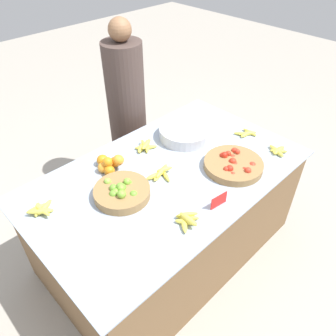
{
  "coord_description": "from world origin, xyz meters",
  "views": [
    {
      "loc": [
        -1.18,
        -1.21,
        2.22
      ],
      "look_at": [
        0.0,
        0.0,
        0.84
      ],
      "focal_mm": 35.0,
      "sensor_mm": 36.0,
      "label": 1
    }
  ],
  "objects_px": {
    "tomato_basket": "(233,164)",
    "vendor_person": "(128,118)",
    "metal_bowl": "(185,133)",
    "lime_bowl": "(122,192)",
    "price_sign": "(219,201)"
  },
  "relations": [
    {
      "from": "tomato_basket",
      "to": "vendor_person",
      "type": "relative_size",
      "value": 0.26
    },
    {
      "from": "metal_bowl",
      "to": "vendor_person",
      "type": "xyz_separation_m",
      "value": [
        -0.07,
        0.63,
        -0.11
      ]
    },
    {
      "from": "lime_bowl",
      "to": "price_sign",
      "type": "height_order",
      "value": "lime_bowl"
    },
    {
      "from": "vendor_person",
      "to": "metal_bowl",
      "type": "bearing_deg",
      "value": -83.36
    },
    {
      "from": "lime_bowl",
      "to": "metal_bowl",
      "type": "relative_size",
      "value": 0.88
    },
    {
      "from": "lime_bowl",
      "to": "price_sign",
      "type": "distance_m",
      "value": 0.6
    },
    {
      "from": "lime_bowl",
      "to": "vendor_person",
      "type": "xyz_separation_m",
      "value": [
        0.68,
        0.8,
        -0.1
      ]
    },
    {
      "from": "vendor_person",
      "to": "lime_bowl",
      "type": "bearing_deg",
      "value": -130.34
    },
    {
      "from": "tomato_basket",
      "to": "vendor_person",
      "type": "xyz_separation_m",
      "value": [
        -0.04,
        1.12,
        -0.09
      ]
    },
    {
      "from": "tomato_basket",
      "to": "price_sign",
      "type": "distance_m",
      "value": 0.39
    },
    {
      "from": "lime_bowl",
      "to": "metal_bowl",
      "type": "bearing_deg",
      "value": 13.27
    },
    {
      "from": "lime_bowl",
      "to": "price_sign",
      "type": "relative_size",
      "value": 2.87
    },
    {
      "from": "tomato_basket",
      "to": "lime_bowl",
      "type": "bearing_deg",
      "value": 156.7
    },
    {
      "from": "lime_bowl",
      "to": "vendor_person",
      "type": "distance_m",
      "value": 1.06
    },
    {
      "from": "tomato_basket",
      "to": "price_sign",
      "type": "bearing_deg",
      "value": -155.65
    }
  ]
}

